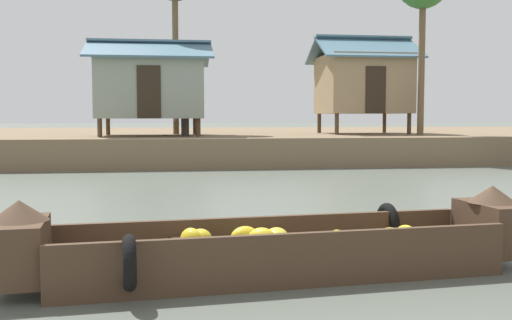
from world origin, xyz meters
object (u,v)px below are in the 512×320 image
stilt_house_mid_right (363,83)px  stilt_house_mid_left (150,86)px  vendor_person (185,110)px  banana_boat (278,248)px

stilt_house_mid_right → stilt_house_mid_left: bearing=-170.7°
stilt_house_mid_left → stilt_house_mid_right: 8.65m
stilt_house_mid_left → vendor_person: stilt_house_mid_left is taller
vendor_person → stilt_house_mid_left: bearing=145.4°
banana_boat → stilt_house_mid_right: stilt_house_mid_right is taller
stilt_house_mid_left → stilt_house_mid_right: stilt_house_mid_right is taller
stilt_house_mid_left → banana_boat: bearing=-83.5°
stilt_house_mid_left → vendor_person: size_ratio=2.68×
vendor_person → banana_boat: bearing=-87.8°
stilt_house_mid_left → vendor_person: (1.24, -0.85, -0.89)m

